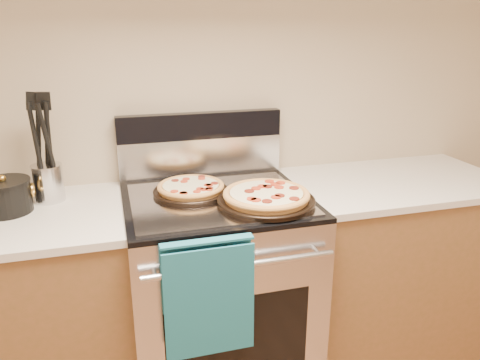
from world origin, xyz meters
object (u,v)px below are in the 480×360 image
object	(u,v)px
pepperoni_pizza_back	(191,189)
pepperoni_pizza_front	(266,197)
range_body	(218,295)
saucepan	(5,198)
utensil_crock	(48,183)

from	to	relation	value
pepperoni_pizza_back	pepperoni_pizza_front	size ratio (longest dim) A/B	0.81
range_body	pepperoni_pizza_back	bearing A→B (deg)	147.41
range_body	saucepan	size ratio (longest dim) A/B	4.68
range_body	utensil_crock	distance (m)	0.87
utensil_crock	saucepan	size ratio (longest dim) A/B	0.80
range_body	utensil_crock	world-z (taller)	utensil_crock
saucepan	pepperoni_pizza_front	bearing A→B (deg)	-12.93
range_body	pepperoni_pizza_back	world-z (taller)	pepperoni_pizza_back
range_body	utensil_crock	bearing A→B (deg)	164.88
pepperoni_pizza_back	saucepan	distance (m)	0.72
pepperoni_pizza_back	utensil_crock	xyz separation A→B (m)	(-0.57, 0.12, 0.04)
saucepan	pepperoni_pizza_back	bearing A→B (deg)	-2.38
utensil_crock	range_body	bearing A→B (deg)	-15.12
pepperoni_pizza_back	pepperoni_pizza_front	bearing A→B (deg)	-36.30
range_body	pepperoni_pizza_front	bearing A→B (deg)	-38.23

